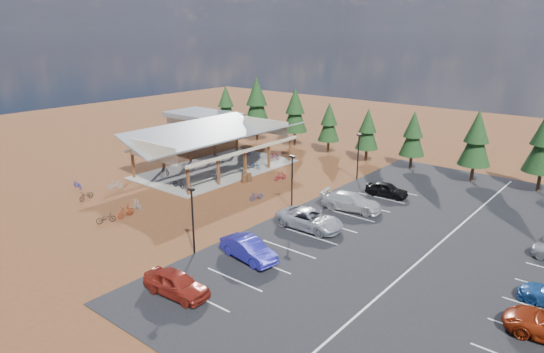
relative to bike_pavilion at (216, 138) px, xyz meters
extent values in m
plane|color=#5A3817|center=(10.00, -7.00, -3.82)|extent=(140.00, 140.00, 0.00)
cube|color=black|center=(28.50, -4.00, -3.80)|extent=(27.00, 44.00, 0.04)
cube|color=gray|center=(0.00, 0.00, -3.77)|extent=(10.60, 18.60, 0.10)
cube|color=#552F18|center=(-4.60, -8.40, -2.22)|extent=(0.25, 0.25, 3.00)
cube|color=#552F18|center=(-4.60, -4.20, -2.22)|extent=(0.25, 0.25, 3.00)
cube|color=#552F18|center=(-4.60, 0.00, -2.22)|extent=(0.25, 0.25, 3.00)
cube|color=#552F18|center=(-4.60, 4.20, -2.22)|extent=(0.25, 0.25, 3.00)
cube|color=#552F18|center=(-4.60, 8.40, -2.22)|extent=(0.25, 0.25, 3.00)
cube|color=#552F18|center=(4.60, -8.40, -2.22)|extent=(0.25, 0.25, 3.00)
cube|color=#552F18|center=(4.60, -4.20, -2.22)|extent=(0.25, 0.25, 3.00)
cube|color=#552F18|center=(4.60, 0.00, -2.22)|extent=(0.25, 0.25, 3.00)
cube|color=#552F18|center=(4.60, 4.20, -2.22)|extent=(0.25, 0.25, 3.00)
cube|color=#552F18|center=(4.60, 8.40, -2.22)|extent=(0.25, 0.25, 3.00)
cube|color=beige|center=(-5.00, 0.00, -0.72)|extent=(0.22, 18.00, 0.35)
cube|color=beige|center=(5.00, 0.00, -0.72)|extent=(0.22, 18.00, 0.35)
cube|color=slate|center=(-2.90, 0.00, 0.18)|extent=(5.85, 19.40, 2.13)
cube|color=slate|center=(2.90, 0.00, 0.18)|extent=(5.85, 19.40, 2.13)
cube|color=beige|center=(0.00, -9.00, 0.08)|extent=(7.50, 0.15, 1.80)
cube|color=beige|center=(0.00, 9.00, 0.08)|extent=(7.50, 0.15, 1.80)
cube|color=#ADA593|center=(-14.00, 11.00, -2.22)|extent=(10.00, 6.00, 3.20)
cube|color=slate|center=(-14.00, 11.00, -0.27)|extent=(11.00, 7.00, 0.70)
cylinder|color=black|center=(15.00, -17.00, -1.32)|extent=(0.14, 0.14, 5.00)
cube|color=black|center=(15.00, -17.00, 1.23)|extent=(0.50, 0.25, 0.18)
cylinder|color=black|center=(15.00, -5.00, -1.32)|extent=(0.14, 0.14, 5.00)
cube|color=black|center=(15.00, -5.00, 1.23)|extent=(0.50, 0.25, 0.18)
cylinder|color=black|center=(15.00, 7.00, -1.32)|extent=(0.14, 0.14, 5.00)
cube|color=black|center=(15.00, 7.00, 1.23)|extent=(0.50, 0.25, 0.18)
cylinder|color=#4D2F1B|center=(6.01, -1.73, -3.37)|extent=(0.60, 0.60, 0.90)
cylinder|color=#4D2F1B|center=(6.17, -1.10, -3.37)|extent=(0.60, 0.60, 0.90)
cylinder|color=#382314|center=(-13.98, 15.94, -2.90)|extent=(0.36, 0.36, 1.85)
cone|color=black|center=(-13.98, 15.94, 0.24)|extent=(3.25, 3.25, 4.43)
cone|color=black|center=(-13.98, 15.94, 2.08)|extent=(2.51, 2.51, 3.32)
cylinder|color=#382314|center=(-6.67, 15.01, -2.67)|extent=(0.36, 0.36, 2.30)
cone|color=black|center=(-6.67, 15.01, 1.25)|extent=(4.06, 4.06, 5.53)
cone|color=black|center=(-6.67, 15.01, 3.55)|extent=(3.13, 3.13, 4.15)
cylinder|color=#382314|center=(-0.36, 15.99, -2.82)|extent=(0.36, 0.36, 2.01)
cone|color=black|center=(-0.36, 15.99, 0.60)|extent=(3.54, 3.54, 4.82)
cone|color=black|center=(-0.36, 15.99, 2.61)|extent=(2.73, 2.73, 3.62)
cylinder|color=#382314|center=(5.75, 15.39, -2.99)|extent=(0.36, 0.36, 1.66)
cone|color=black|center=(5.75, 15.39, -0.18)|extent=(2.92, 2.92, 3.98)
cone|color=black|center=(5.75, 15.39, 1.48)|extent=(2.26, 2.26, 2.98)
cylinder|color=#382314|center=(11.93, 14.61, -3.01)|extent=(0.36, 0.36, 1.63)
cone|color=black|center=(11.93, 14.61, -0.23)|extent=(2.87, 2.87, 3.92)
cone|color=black|center=(11.93, 14.61, 1.40)|extent=(2.22, 2.22, 2.94)
cylinder|color=#382314|center=(17.77, 14.86, -2.97)|extent=(0.36, 0.36, 1.70)
cone|color=black|center=(17.77, 14.86, -0.09)|extent=(2.99, 2.99, 4.08)
cone|color=black|center=(17.77, 14.86, 1.61)|extent=(2.31, 2.31, 3.06)
cylinder|color=#382314|center=(25.10, 14.26, -2.86)|extent=(0.36, 0.36, 1.93)
cone|color=black|center=(25.10, 14.26, 0.43)|extent=(3.40, 3.40, 4.64)
cone|color=black|center=(25.10, 14.26, 2.36)|extent=(2.63, 2.63, 3.48)
cylinder|color=#382314|center=(31.49, 15.15, -2.75)|extent=(0.36, 0.36, 2.14)
imported|color=black|center=(-2.70, -5.48, -3.24)|extent=(1.94, 1.03, 0.97)
imported|color=gray|center=(-2.39, -2.34, -3.19)|extent=(1.86, 1.08, 1.08)
imported|color=navy|center=(-2.04, 2.49, -3.30)|extent=(1.65, 0.73, 0.84)
imported|color=maroon|center=(-1.59, 6.71, -3.20)|extent=(1.74, 0.53, 1.04)
imported|color=black|center=(2.17, -7.68, -3.24)|extent=(1.87, 0.74, 0.97)
imported|color=gray|center=(2.62, -2.66, -3.18)|extent=(1.85, 0.62, 1.09)
imported|color=navy|center=(3.61, 2.82, -3.26)|extent=(1.84, 0.89, 0.93)
imported|color=maroon|center=(2.74, 7.59, -3.20)|extent=(1.80, 0.72, 1.05)
imported|color=black|center=(-2.11, -15.67, -3.37)|extent=(1.06, 1.85, 0.92)
imported|color=#94979C|center=(-2.87, -11.92, -3.36)|extent=(1.05, 1.57, 0.92)
imported|color=#131D9D|center=(-6.05, -14.38, -3.36)|extent=(1.78, 0.72, 0.92)
imported|color=maroon|center=(4.81, -15.91, -3.27)|extent=(0.77, 1.90, 1.11)
imported|color=black|center=(4.61, -17.80, -3.39)|extent=(1.14, 1.74, 0.86)
imported|color=#A0A5A8|center=(3.94, -14.13, -3.34)|extent=(1.66, 0.71, 0.96)
imported|color=navy|center=(10.79, -5.14, -3.41)|extent=(0.87, 1.65, 0.83)
imported|color=maroon|center=(8.57, 1.43, -3.37)|extent=(0.90, 1.58, 0.92)
imported|color=maroon|center=(18.58, -21.68, -3.00)|extent=(4.76, 2.23, 1.57)
imported|color=#242299|center=(18.76, -15.15, -2.99)|extent=(5.01, 2.36, 1.59)
imported|color=#A3A4AB|center=(18.91, -7.67, -2.98)|extent=(5.86, 2.87, 1.60)
imported|color=#B5B5B5|center=(19.41, -1.74, -2.98)|extent=(5.87, 3.25, 1.61)
imported|color=black|center=(20.18, 3.82, -3.07)|extent=(4.30, 2.05, 1.42)
camera|label=1|loc=(40.29, -38.73, 12.22)|focal=32.00mm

